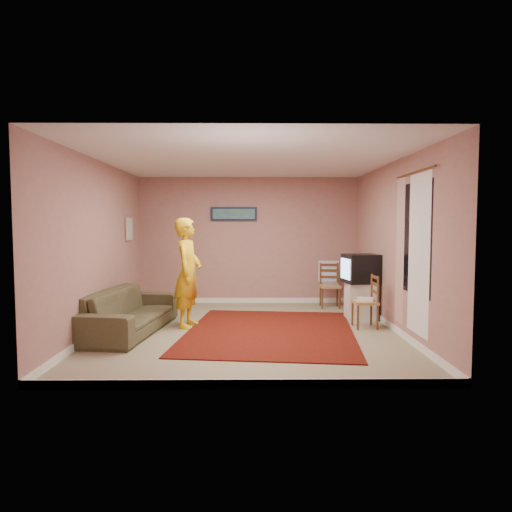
{
  "coord_description": "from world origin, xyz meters",
  "views": [
    {
      "loc": [
        0.05,
        -6.93,
        1.64
      ],
      "look_at": [
        0.13,
        0.6,
        1.11
      ],
      "focal_mm": 32.0,
      "sensor_mm": 36.0,
      "label": 1
    }
  ],
  "objects_px": {
    "chair_a": "(330,281)",
    "chair_b": "(365,296)",
    "tv_cabinet": "(361,301)",
    "sofa": "(129,311)",
    "crt_tv": "(361,269)",
    "person": "(188,273)"
  },
  "relations": [
    {
      "from": "chair_a",
      "to": "crt_tv",
      "type": "bearing_deg",
      "value": -70.84
    },
    {
      "from": "crt_tv",
      "to": "chair_a",
      "type": "bearing_deg",
      "value": 97.94
    },
    {
      "from": "person",
      "to": "sofa",
      "type": "bearing_deg",
      "value": 122.34
    },
    {
      "from": "crt_tv",
      "to": "sofa",
      "type": "xyz_separation_m",
      "value": [
        -3.74,
        -0.91,
        -0.55
      ]
    },
    {
      "from": "tv_cabinet",
      "to": "sofa",
      "type": "xyz_separation_m",
      "value": [
        -3.75,
        -0.91,
        0.01
      ]
    },
    {
      "from": "crt_tv",
      "to": "sofa",
      "type": "bearing_deg",
      "value": -175.55
    },
    {
      "from": "tv_cabinet",
      "to": "crt_tv",
      "type": "distance_m",
      "value": 0.56
    },
    {
      "from": "crt_tv",
      "to": "person",
      "type": "bearing_deg",
      "value": -178.72
    },
    {
      "from": "crt_tv",
      "to": "person",
      "type": "distance_m",
      "value": 2.95
    },
    {
      "from": "crt_tv",
      "to": "chair_b",
      "type": "bearing_deg",
      "value": -107.0
    },
    {
      "from": "tv_cabinet",
      "to": "chair_b",
      "type": "bearing_deg",
      "value": -98.32
    },
    {
      "from": "tv_cabinet",
      "to": "sofa",
      "type": "bearing_deg",
      "value": -166.39
    },
    {
      "from": "chair_b",
      "to": "crt_tv",
      "type": "bearing_deg",
      "value": 169.89
    },
    {
      "from": "tv_cabinet",
      "to": "chair_b",
      "type": "relative_size",
      "value": 1.39
    },
    {
      "from": "chair_a",
      "to": "sofa",
      "type": "xyz_separation_m",
      "value": [
        -3.4,
        -2.01,
        -0.21
      ]
    },
    {
      "from": "crt_tv",
      "to": "chair_a",
      "type": "relative_size",
      "value": 1.37
    },
    {
      "from": "sofa",
      "to": "person",
      "type": "bearing_deg",
      "value": -59.14
    },
    {
      "from": "chair_b",
      "to": "person",
      "type": "relative_size",
      "value": 0.26
    },
    {
      "from": "chair_a",
      "to": "person",
      "type": "xyz_separation_m",
      "value": [
        -2.56,
        -1.64,
        0.34
      ]
    },
    {
      "from": "chair_b",
      "to": "person",
      "type": "bearing_deg",
      "value": -94.53
    },
    {
      "from": "chair_a",
      "to": "chair_b",
      "type": "xyz_separation_m",
      "value": [
        0.25,
        -1.75,
        -0.02
      ]
    },
    {
      "from": "crt_tv",
      "to": "person",
      "type": "height_order",
      "value": "person"
    }
  ]
}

